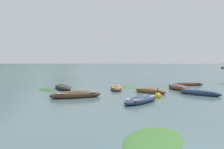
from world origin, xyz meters
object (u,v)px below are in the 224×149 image
object	(u,v)px
rowboat_6	(141,100)
rowboat_8	(116,88)
rowboat_5	(188,84)
rowboat_1	(178,87)
rowboat_3	(63,87)
rowboat_0	(76,95)
rowboat_4	(150,91)
rowboat_7	(200,93)
mooring_buoy	(158,96)

from	to	relation	value
rowboat_6	rowboat_8	xyz separation A→B (m)	(-0.97, 7.80, -0.00)
rowboat_5	rowboat_1	bearing A→B (deg)	-121.94
rowboat_3	rowboat_8	xyz separation A→B (m)	(5.22, -0.90, -0.02)
rowboat_0	rowboat_5	bearing A→B (deg)	37.52
rowboat_1	rowboat_6	size ratio (longest dim) A/B	1.14
rowboat_1	rowboat_6	bearing A→B (deg)	-123.35
rowboat_4	rowboat_5	distance (m)	8.94
rowboat_7	rowboat_6	bearing A→B (deg)	-147.16
rowboat_6	mooring_buoy	distance (m)	2.79
rowboat_5	rowboat_8	xyz separation A→B (m)	(-8.65, -4.08, 0.02)
mooring_buoy	rowboat_0	bearing A→B (deg)	176.54
rowboat_6	rowboat_5	bearing A→B (deg)	57.13
rowboat_3	rowboat_5	bearing A→B (deg)	12.93
rowboat_3	rowboat_6	bearing A→B (deg)	-54.56
rowboat_1	rowboat_8	world-z (taller)	rowboat_1
rowboat_0	rowboat_5	xyz separation A→B (m)	(12.10, 9.30, -0.06)
rowboat_1	mooring_buoy	xyz separation A→B (m)	(-3.44, -5.56, -0.08)
rowboat_5	rowboat_7	xyz separation A→B (m)	(-2.22, -8.36, 0.02)
rowboat_5	mooring_buoy	world-z (taller)	mooring_buoy
rowboat_4	rowboat_7	distance (m)	4.04
rowboat_0	rowboat_4	xyz separation A→B (m)	(6.20, 2.59, -0.04)
rowboat_0	mooring_buoy	size ratio (longest dim) A/B	4.65
rowboat_3	rowboat_6	size ratio (longest dim) A/B	1.18
rowboat_3	mooring_buoy	size ratio (longest dim) A/B	4.85
rowboat_4	rowboat_1	bearing A→B (deg)	37.87
rowboat_0	mooring_buoy	xyz separation A→B (m)	(6.11, -0.37, -0.10)
rowboat_4	rowboat_8	bearing A→B (deg)	136.30
rowboat_0	rowboat_6	world-z (taller)	rowboat_0
rowboat_5	rowboat_6	bearing A→B (deg)	-122.87
rowboat_7	rowboat_0	bearing A→B (deg)	-174.60
rowboat_5	rowboat_7	world-z (taller)	rowboat_7
rowboat_7	mooring_buoy	distance (m)	3.99
rowboat_1	rowboat_7	xyz separation A→B (m)	(0.34, -4.26, -0.02)
rowboat_8	rowboat_5	bearing A→B (deg)	25.26
rowboat_5	mooring_buoy	bearing A→B (deg)	-121.80
rowboat_6	rowboat_8	world-z (taller)	rowboat_6
rowboat_7	rowboat_8	size ratio (longest dim) A/B	0.95
rowboat_1	rowboat_4	world-z (taller)	rowboat_1
rowboat_5	rowboat_7	distance (m)	8.65
rowboat_1	rowboat_3	xyz separation A→B (m)	(-11.31, 0.92, -0.01)
rowboat_0	rowboat_1	distance (m)	10.87
rowboat_5	rowboat_6	distance (m)	14.15
rowboat_1	rowboat_8	distance (m)	6.09
rowboat_4	rowboat_8	xyz separation A→B (m)	(-2.75, 2.62, -0.00)
rowboat_0	rowboat_6	bearing A→B (deg)	-30.32
rowboat_8	rowboat_7	bearing A→B (deg)	-33.64
rowboat_0	rowboat_6	size ratio (longest dim) A/B	1.13
rowboat_1	rowboat_0	bearing A→B (deg)	-151.45
rowboat_0	rowboat_3	size ratio (longest dim) A/B	0.96
rowboat_4	rowboat_8	distance (m)	3.80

